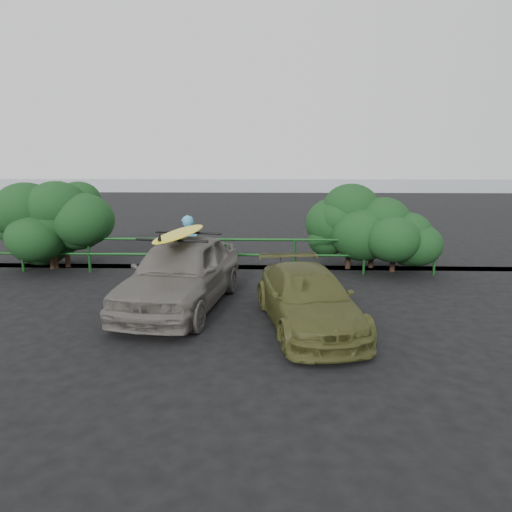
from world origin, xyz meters
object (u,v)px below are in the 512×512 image
(man, at_px, (188,249))
(sedan, at_px, (182,272))
(olive_vehicle, at_px, (308,299))
(surfboard, at_px, (180,233))
(guardrail, at_px, (191,256))

(man, bearing_deg, sedan, 85.39)
(sedan, bearing_deg, olive_vehicle, -15.01)
(sedan, relative_size, man, 2.53)
(olive_vehicle, distance_m, surfboard, 3.15)
(sedan, height_order, surfboard, surfboard)
(sedan, xyz_separation_m, man, (-0.22, 2.03, 0.13))
(sedan, bearing_deg, surfboard, 98.61)
(guardrail, bearing_deg, sedan, -83.77)
(olive_vehicle, xyz_separation_m, surfboard, (-2.71, 1.18, 1.09))
(guardrail, bearing_deg, man, -83.55)
(guardrail, xyz_separation_m, surfboard, (0.34, -3.11, 1.14))
(guardrail, bearing_deg, olive_vehicle, -54.65)
(guardrail, bearing_deg, surfboard, -83.77)
(man, bearing_deg, guardrail, -94.27)
(surfboard, bearing_deg, sedan, -81.39)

